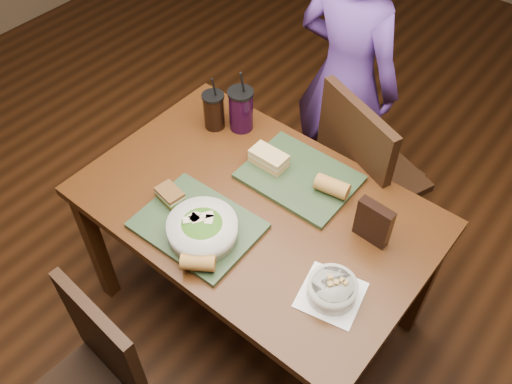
% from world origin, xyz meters
% --- Properties ---
extents(ground, '(6.00, 6.00, 0.00)m').
position_xyz_m(ground, '(0.00, 0.00, 0.00)').
color(ground, '#381C0B').
rests_on(ground, ground).
extents(dining_table, '(1.30, 0.85, 0.75)m').
position_xyz_m(dining_table, '(0.00, 0.00, 0.66)').
color(dining_table, '#42220D').
rests_on(dining_table, ground).
extents(chair_near, '(0.40, 0.40, 0.87)m').
position_xyz_m(chair_near, '(-0.07, -0.79, 0.48)').
color(chair_near, black).
rests_on(chair_near, ground).
extents(chair_far, '(0.56, 0.57, 0.99)m').
position_xyz_m(chair_far, '(0.13, 0.57, 0.55)').
color(chair_far, black).
rests_on(chair_far, ground).
extents(diner, '(0.55, 0.36, 1.48)m').
position_xyz_m(diner, '(-0.16, 0.87, 0.74)').
color(diner, '#58338D').
rests_on(diner, ground).
extents(tray_near, '(0.43, 0.33, 0.02)m').
position_xyz_m(tray_near, '(-0.09, -0.22, 0.76)').
color(tray_near, '#263920').
rests_on(tray_near, dining_table).
extents(tray_far, '(0.42, 0.33, 0.02)m').
position_xyz_m(tray_far, '(0.05, 0.21, 0.76)').
color(tray_far, '#263920').
rests_on(tray_far, dining_table).
extents(salad_bowl, '(0.25, 0.25, 0.08)m').
position_xyz_m(salad_bowl, '(-0.04, -0.24, 0.81)').
color(salad_bowl, silver).
rests_on(salad_bowl, tray_near).
extents(soup_bowl, '(0.23, 0.23, 0.08)m').
position_xyz_m(soup_bowl, '(0.43, -0.15, 0.79)').
color(soup_bowl, white).
rests_on(soup_bowl, dining_table).
extents(sandwich_near, '(0.11, 0.08, 0.05)m').
position_xyz_m(sandwich_near, '(-0.25, -0.19, 0.79)').
color(sandwich_near, '#593819').
rests_on(sandwich_near, tray_near).
extents(sandwich_far, '(0.15, 0.08, 0.06)m').
position_xyz_m(sandwich_far, '(-0.09, 0.18, 0.80)').
color(sandwich_far, tan).
rests_on(sandwich_far, tray_far).
extents(baguette_near, '(0.13, 0.11, 0.06)m').
position_xyz_m(baguette_near, '(0.04, -0.35, 0.80)').
color(baguette_near, '#AD7533').
rests_on(baguette_near, tray_near).
extents(baguette_far, '(0.14, 0.08, 0.06)m').
position_xyz_m(baguette_far, '(0.19, 0.21, 0.80)').
color(baguette_far, '#AD7533').
rests_on(baguette_far, tray_far).
extents(cup_cola, '(0.09, 0.09, 0.25)m').
position_xyz_m(cup_cola, '(-0.42, 0.23, 0.83)').
color(cup_cola, black).
rests_on(cup_cola, dining_table).
extents(cup_berry, '(0.11, 0.11, 0.29)m').
position_xyz_m(cup_berry, '(-0.32, 0.30, 0.85)').
color(cup_berry, black).
rests_on(cup_berry, dining_table).
extents(chip_bag, '(0.13, 0.05, 0.17)m').
position_xyz_m(chip_bag, '(0.41, 0.14, 0.83)').
color(chip_bag, black).
rests_on(chip_bag, dining_table).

